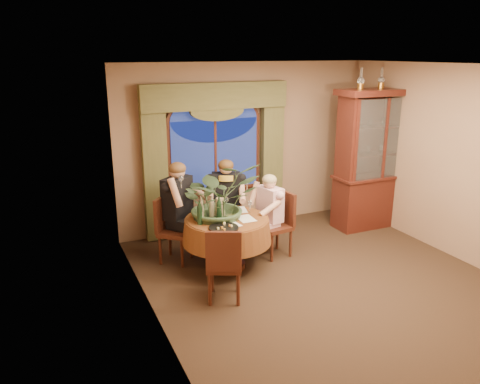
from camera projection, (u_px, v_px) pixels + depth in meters
name	position (u px, v px, depth m)	size (l,w,h in m)	color
floor	(325.00, 283.00, 6.21)	(5.00, 5.00, 0.00)	black
wall_back	(246.00, 146.00, 8.00)	(4.50, 4.50, 0.00)	#846249
wall_right	(462.00, 165.00, 6.69)	(5.00, 5.00, 0.00)	#846249
ceiling	(338.00, 65.00, 5.41)	(5.00, 5.00, 0.00)	white
window	(215.00, 156.00, 7.73)	(1.62, 0.10, 1.32)	navy
arched_transom	(215.00, 108.00, 7.50)	(1.60, 0.06, 0.44)	navy
drapery_left	(155.00, 170.00, 7.32)	(0.38, 0.14, 2.32)	#494926
drapery_right	(272.00, 158.00, 8.12)	(0.38, 0.14, 2.32)	#494926
swag_valance	(216.00, 96.00, 7.38)	(2.45, 0.16, 0.42)	#494926
dining_table	(227.00, 243.00, 6.56)	(1.25, 1.25, 0.75)	maroon
china_cabinet	(375.00, 159.00, 7.99)	(1.46, 0.58, 2.37)	#371511
oil_lamp_left	(361.00, 79.00, 7.43)	(0.11, 0.11, 0.34)	#A5722D
oil_lamp_center	(382.00, 78.00, 7.60)	(0.11, 0.11, 0.34)	#A5722D
oil_lamp_right	(401.00, 77.00, 7.76)	(0.11, 0.11, 0.34)	#A5722D
chair_right	(275.00, 225.00, 6.94)	(0.42, 0.42, 0.96)	black
chair_back_right	(228.00, 216.00, 7.34)	(0.42, 0.42, 0.96)	black
chair_back	(175.00, 230.00, 6.74)	(0.42, 0.42, 0.96)	black
chair_front_left	(224.00, 263.00, 5.69)	(0.42, 0.42, 0.96)	black
person_pink	(270.00, 215.00, 6.95)	(0.45, 0.41, 1.25)	#D5A6B2
person_back	(178.00, 210.00, 6.83)	(0.52, 0.48, 1.46)	black
person_scarf	(226.00, 203.00, 7.27)	(0.50, 0.46, 1.39)	black
stoneware_vase	(220.00, 208.00, 6.45)	(0.15, 0.15, 0.28)	#968263
centerpiece_plant	(219.00, 170.00, 6.33)	(1.08, 1.20, 0.93)	#365032
olive_bowl	(232.00, 217.00, 6.40)	(0.16, 0.16, 0.05)	#44502C
cheese_platter	(224.00, 228.00, 6.05)	(0.39, 0.39, 0.02)	black
wine_bottle_0	(219.00, 209.00, 6.32)	(0.07, 0.07, 0.33)	black
wine_bottle_1	(200.00, 213.00, 6.17)	(0.07, 0.07, 0.33)	black
wine_bottle_2	(212.00, 207.00, 6.38)	(0.07, 0.07, 0.33)	tan
wine_bottle_3	(201.00, 209.00, 6.33)	(0.07, 0.07, 0.33)	tan
tasting_paper_0	(246.00, 219.00, 6.41)	(0.21, 0.30, 0.00)	white
tasting_paper_1	(239.00, 210.00, 6.77)	(0.21, 0.30, 0.00)	white
tasting_paper_2	(230.00, 224.00, 6.22)	(0.21, 0.30, 0.00)	white
wine_glass_person_pink	(250.00, 206.00, 6.66)	(0.07, 0.07, 0.18)	silver
wine_glass_person_back	(202.00, 207.00, 6.61)	(0.07, 0.07, 0.18)	silver
wine_glass_person_scarf	(226.00, 203.00, 6.82)	(0.07, 0.07, 0.18)	silver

